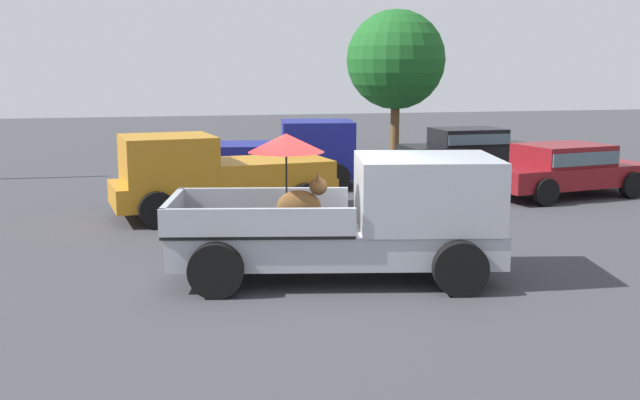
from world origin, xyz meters
The scene contains 7 objects.
ground_plane centered at (0.00, 0.00, 0.00)m, with size 80.00×80.00×0.00m, color #38383D.
pickup_truck_main centered at (0.45, -0.10, 0.96)m, with size 5.32×3.05×2.26m.
pickup_truck_red centered at (0.80, 9.10, 0.87)m, with size 5.01×2.72×1.80m.
pickup_truck_far centered at (-1.36, 5.49, 0.87)m, with size 4.99×2.66×1.80m.
parked_sedan_near centered at (7.50, 5.96, 0.74)m, with size 4.55×2.55×1.33m.
parked_sedan_far centered at (7.20, 11.10, 0.74)m, with size 4.35×2.08×1.33m.
tree_by_lot centered at (6.00, 14.86, 3.47)m, with size 3.51×3.51×5.24m.
Camera 1 is at (-2.86, -11.16, 3.27)m, focal length 42.75 mm.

